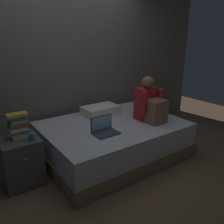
# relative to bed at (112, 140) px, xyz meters

# --- Properties ---
(ground_plane) EXTENTS (8.00, 8.00, 0.00)m
(ground_plane) POSITION_rel_bed_xyz_m (-0.20, -0.30, -0.26)
(ground_plane) COLOR brown
(wall_back) EXTENTS (5.60, 0.10, 2.70)m
(wall_back) POSITION_rel_bed_xyz_m (-0.20, 0.90, 1.09)
(wall_back) COLOR #605B56
(wall_back) RESTS_ON ground_plane
(bed) EXTENTS (2.00, 1.50, 0.52)m
(bed) POSITION_rel_bed_xyz_m (0.00, 0.00, 0.00)
(bed) COLOR #7A6047
(bed) RESTS_ON ground_plane
(nightstand) EXTENTS (0.44, 0.46, 0.58)m
(nightstand) POSITION_rel_bed_xyz_m (-1.30, 0.07, 0.03)
(nightstand) COLOR #474442
(nightstand) RESTS_ON ground_plane
(person_sitting) EXTENTS (0.39, 0.44, 0.65)m
(person_sitting) POSITION_rel_bed_xyz_m (0.52, -0.22, 0.51)
(person_sitting) COLOR #B21E28
(person_sitting) RESTS_ON bed
(laptop) EXTENTS (0.32, 0.23, 0.22)m
(laptop) POSITION_rel_bed_xyz_m (-0.30, -0.24, 0.32)
(laptop) COLOR #333842
(laptop) RESTS_ON bed
(pillow) EXTENTS (0.56, 0.36, 0.13)m
(pillow) POSITION_rel_bed_xyz_m (0.08, 0.45, 0.33)
(pillow) COLOR silver
(pillow) RESTS_ON bed
(book_stack) EXTENTS (0.23, 0.17, 0.30)m
(book_stack) POSITION_rel_bed_xyz_m (-1.27, 0.11, 0.48)
(book_stack) COLOR beige
(book_stack) RESTS_ON nightstand
(mug) EXTENTS (0.08, 0.08, 0.09)m
(mug) POSITION_rel_bed_xyz_m (-1.17, -0.05, 0.37)
(mug) COLOR teal
(mug) RESTS_ON nightstand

